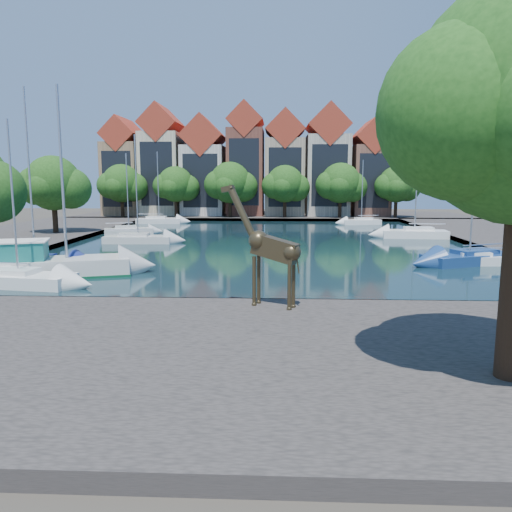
{
  "coord_description": "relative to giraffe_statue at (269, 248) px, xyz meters",
  "views": [
    {
      "loc": [
        1.05,
        -22.52,
        5.94
      ],
      "look_at": [
        0.09,
        -0.93,
        2.62
      ],
      "focal_mm": 35.0,
      "sensor_mm": 36.0,
      "label": 1
    }
  ],
  "objects": [
    {
      "name": "motorsailer",
      "position": [
        -13.97,
        8.09,
        -2.1
      ],
      "size": [
        10.11,
        5.61,
        11.37
      ],
      "color": "beige",
      "rests_on": "water_basin"
    },
    {
      "name": "townhouse_west_mid",
      "position": [
        -17.66,
        57.37,
        5.17
      ],
      "size": [
        5.94,
        9.18,
        16.79
      ],
      "color": "beige",
      "rests_on": "far_quay"
    },
    {
      "name": "sailboat_left_a",
      "position": [
        -13.99,
        5.38,
        -2.46
      ],
      "size": [
        6.41,
        3.03,
        9.05
      ],
      "color": "white",
      "rests_on": "water_basin"
    },
    {
      "name": "ground",
      "position": [
        -0.66,
        1.38,
        -3.06
      ],
      "size": [
        160.0,
        160.0,
        0.0
      ],
      "primitive_type": "plane",
      "color": "#38332B",
      "rests_on": "ground"
    },
    {
      "name": "far_tree_east",
      "position": [
        9.45,
        51.88,
        2.18
      ],
      "size": [
        7.54,
        5.8,
        7.84
      ],
      "color": "#332114",
      "rests_on": "far_quay"
    },
    {
      "name": "far_tree_mid_east",
      "position": [
        1.44,
        51.88,
        2.07
      ],
      "size": [
        7.02,
        5.4,
        7.52
      ],
      "color": "#332114",
      "rests_on": "far_quay"
    },
    {
      "name": "townhouse_west_inner",
      "position": [
        -11.16,
        57.37,
        4.29
      ],
      "size": [
        6.43,
        9.18,
        15.15
      ],
      "color": "beige",
      "rests_on": "far_quay"
    },
    {
      "name": "townhouse_east_inner",
      "position": [
        1.34,
        57.37,
        4.67
      ],
      "size": [
        5.94,
        9.18,
        15.79
      ],
      "color": "tan",
      "rests_on": "far_quay"
    },
    {
      "name": "townhouse_west_end",
      "position": [
        -23.66,
        57.37,
        4.3
      ],
      "size": [
        5.44,
        9.18,
        14.93
      ],
      "color": "#947350",
      "rests_on": "far_quay"
    },
    {
      "name": "water_basin",
      "position": [
        -0.66,
        25.38,
        -3.02
      ],
      "size": [
        38.0,
        50.0,
        0.08
      ],
      "primitive_type": "cube",
      "color": "black",
      "rests_on": "ground"
    },
    {
      "name": "left_quay",
      "position": [
        -25.66,
        25.38,
        -2.81
      ],
      "size": [
        14.0,
        52.0,
        0.5
      ],
      "primitive_type": "cube",
      "color": "#45403C",
      "rests_on": "ground"
    },
    {
      "name": "townhouse_east_mid",
      "position": [
        7.84,
        57.37,
        5.04
      ],
      "size": [
        6.43,
        9.18,
        16.65
      ],
      "color": "#BDB2A1",
      "rests_on": "far_quay"
    },
    {
      "name": "near_quay",
      "position": [
        -0.66,
        -5.62,
        -2.81
      ],
      "size": [
        50.0,
        14.0,
        0.5
      ],
      "primitive_type": "cube",
      "color": "#45403C",
      "rests_on": "ground"
    },
    {
      "name": "sailboat_left_e",
      "position": [
        -15.66,
        45.38,
        -2.45
      ],
      "size": [
        6.03,
        2.36,
        9.51
      ],
      "color": "white",
      "rests_on": "water_basin"
    },
    {
      "name": "far_tree_far_west",
      "position": [
        -22.55,
        51.88,
        2.12
      ],
      "size": [
        7.28,
        5.6,
        7.68
      ],
      "color": "#332114",
      "rests_on": "far_quay"
    },
    {
      "name": "sailboat_right_b",
      "position": [
        13.84,
        14.05,
        -2.43
      ],
      "size": [
        7.15,
        4.83,
        12.12
      ],
      "color": "navy",
      "rests_on": "water_basin"
    },
    {
      "name": "far_tree_west",
      "position": [
        -14.56,
        51.88,
        2.02
      ],
      "size": [
        6.76,
        5.2,
        7.36
      ],
      "color": "#332114",
      "rests_on": "far_quay"
    },
    {
      "name": "sailboat_right_c",
      "position": [
        14.2,
        29.74,
        -2.38
      ],
      "size": [
        6.54,
        2.65,
        10.33
      ],
      "color": "white",
      "rests_on": "water_basin"
    },
    {
      "name": "far_quay",
      "position": [
        -0.66,
        57.38,
        -2.81
      ],
      "size": [
        60.0,
        16.0,
        0.5
      ],
      "primitive_type": "cube",
      "color": "#45403C",
      "rests_on": "ground"
    },
    {
      "name": "far_tree_mid_west",
      "position": [
        -6.55,
        51.88,
        2.23
      ],
      "size": [
        7.8,
        6.0,
        8.0
      ],
      "color": "#332114",
      "rests_on": "far_quay"
    },
    {
      "name": "sailboat_right_d",
      "position": [
        11.34,
        45.0,
        -2.49
      ],
      "size": [
        5.27,
        2.72,
        8.38
      ],
      "color": "white",
      "rests_on": "water_basin"
    },
    {
      "name": "side_tree_left_far",
      "position": [
        -22.55,
        29.38,
        2.32
      ],
      "size": [
        7.28,
        5.6,
        7.88
      ],
      "color": "#332114",
      "rests_on": "left_quay"
    },
    {
      "name": "sailboat_right_a",
      "position": [
        13.71,
        13.73,
        -2.49
      ],
      "size": [
        4.96,
        2.04,
        8.97
      ],
      "color": "silver",
      "rests_on": "water_basin"
    },
    {
      "name": "giraffe_statue",
      "position": [
        0.0,
        0.0,
        0.0
      ],
      "size": [
        3.48,
        1.8,
        5.21
      ],
      "color": "#3D321E",
      "rests_on": "near_quay"
    },
    {
      "name": "townhouse_center",
      "position": [
        -4.66,
        57.37,
        5.3
      ],
      "size": [
        5.44,
        9.18,
        16.93
      ],
      "color": "brown",
      "rests_on": "far_quay"
    },
    {
      "name": "townhouse_east_end",
      "position": [
        14.34,
        57.37,
        4.05
      ],
      "size": [
        5.44,
        9.18,
        14.43
      ],
      "color": "brown",
      "rests_on": "far_quay"
    },
    {
      "name": "far_tree_far_east",
      "position": [
        17.44,
        51.88,
        2.02
      ],
      "size": [
        6.76,
        5.2,
        7.36
      ],
      "color": "#332114",
      "rests_on": "far_quay"
    },
    {
      "name": "sailboat_left_b",
      "position": [
        -15.38,
        10.16,
        -2.42
      ],
      "size": [
        7.01,
        3.1,
        11.56
      ],
      "color": "navy",
      "rests_on": "water_basin"
    },
    {
      "name": "sailboat_left_c",
      "position": [
        -12.66,
        24.54,
        -2.48
      ],
      "size": [
        6.28,
        2.44,
        9.9
      ],
      "color": "silver",
      "rests_on": "water_basin"
    },
    {
      "name": "sailboat_left_d",
      "position": [
        -15.66,
        31.6,
        -2.45
      ],
      "size": [
        5.36,
        3.32,
        8.6
      ],
      "color": "silver",
      "rests_on": "water_basin"
    }
  ]
}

